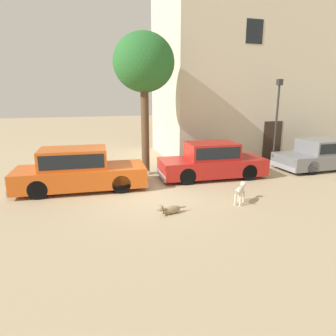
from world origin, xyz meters
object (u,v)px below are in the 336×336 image
object	(u,v)px
parked_sedan_third	(324,154)
street_lamp	(277,112)
parked_sedan_nearest	(78,169)
acacia_tree_left	(144,64)
stray_dog_tan	(240,190)
parked_sedan_second	(212,161)
stray_dog_spotted	(169,209)

from	to	relation	value
parked_sedan_third	street_lamp	xyz separation A→B (m)	(-1.98, 1.11, 1.93)
parked_sedan_nearest	acacia_tree_left	size ratio (longest dim) A/B	0.83
street_lamp	stray_dog_tan	bearing A→B (deg)	-135.57
parked_sedan_nearest	stray_dog_tan	bearing A→B (deg)	-27.57
parked_sedan_third	acacia_tree_left	world-z (taller)	acacia_tree_left
parked_sedan_nearest	street_lamp	bearing A→B (deg)	10.46
street_lamp	acacia_tree_left	size ratio (longest dim) A/B	0.70
parked_sedan_second	stray_dog_spotted	distance (m)	4.46
parked_sedan_nearest	parked_sedan_third	bearing A→B (deg)	3.58
stray_dog_tan	street_lamp	xyz separation A→B (m)	(4.24, 4.15, 2.20)
parked_sedan_nearest	street_lamp	distance (m)	9.51
stray_dog_spotted	street_lamp	world-z (taller)	street_lamp
street_lamp	parked_sedan_second	bearing A→B (deg)	-164.60
parked_sedan_nearest	stray_dog_tan	distance (m)	5.86
parked_sedan_third	stray_dog_spotted	xyz separation A→B (m)	(-8.71, -3.27, -0.55)
parked_sedan_nearest	acacia_tree_left	bearing A→B (deg)	30.39
parked_sedan_nearest	stray_dog_tan	xyz separation A→B (m)	(5.02, -3.02, -0.34)
acacia_tree_left	parked_sedan_third	bearing A→B (deg)	-9.73
parked_sedan_nearest	street_lamp	size ratio (longest dim) A/B	1.18
parked_sedan_nearest	street_lamp	world-z (taller)	street_lamp
stray_dog_tan	parked_sedan_second	bearing A→B (deg)	37.00
street_lamp	parked_sedan_third	bearing A→B (deg)	-29.28
stray_dog_spotted	stray_dog_tan	world-z (taller)	stray_dog_tan
parked_sedan_nearest	stray_dog_spotted	bearing A→B (deg)	-48.71
parked_sedan_third	street_lamp	distance (m)	2.98
stray_dog_tan	street_lamp	distance (m)	6.33
parked_sedan_second	stray_dog_tan	bearing A→B (deg)	-94.49
parked_sedan_nearest	parked_sedan_second	world-z (taller)	parked_sedan_nearest
parked_sedan_third	acacia_tree_left	distance (m)	9.36
parked_sedan_third	acacia_tree_left	size ratio (longest dim) A/B	0.80
street_lamp	acacia_tree_left	bearing A→B (deg)	177.11
parked_sedan_nearest	parked_sedan_third	size ratio (longest dim) A/B	1.03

